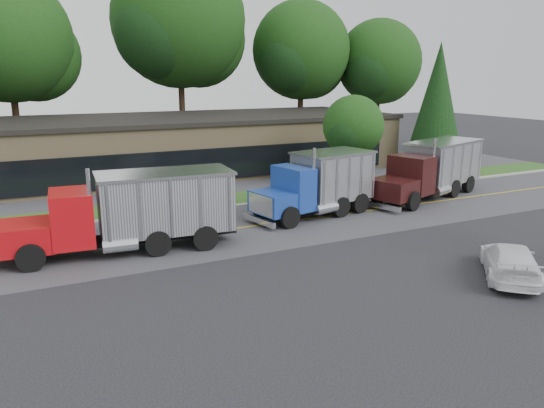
{
  "coord_description": "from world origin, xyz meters",
  "views": [
    {
      "loc": [
        -10.49,
        -14.43,
        7.43
      ],
      "look_at": [
        -0.34,
        6.24,
        1.8
      ],
      "focal_mm": 35.0,
      "sensor_mm": 36.0,
      "label": 1
    }
  ],
  "objects_px": {
    "dump_truck_red": "(135,210)",
    "dump_truck_maroon": "(432,168)",
    "rally_car": "(510,261)",
    "dump_truck_blue": "(319,182)"
  },
  "relations": [
    {
      "from": "dump_truck_maroon",
      "to": "rally_car",
      "type": "height_order",
      "value": "dump_truck_maroon"
    },
    {
      "from": "dump_truck_blue",
      "to": "dump_truck_maroon",
      "type": "xyz_separation_m",
      "value": [
        8.61,
        0.72,
        0.01
      ]
    },
    {
      "from": "dump_truck_blue",
      "to": "dump_truck_maroon",
      "type": "distance_m",
      "value": 8.64
    },
    {
      "from": "dump_truck_red",
      "to": "rally_car",
      "type": "bearing_deg",
      "value": 146.25
    },
    {
      "from": "dump_truck_blue",
      "to": "rally_car",
      "type": "relative_size",
      "value": 1.64
    },
    {
      "from": "dump_truck_blue",
      "to": "dump_truck_maroon",
      "type": "relative_size",
      "value": 0.75
    },
    {
      "from": "dump_truck_maroon",
      "to": "rally_car",
      "type": "bearing_deg",
      "value": 41.09
    },
    {
      "from": "rally_car",
      "to": "dump_truck_blue",
      "type": "bearing_deg",
      "value": -39.73
    },
    {
      "from": "dump_truck_red",
      "to": "dump_truck_maroon",
      "type": "relative_size",
      "value": 1.02
    },
    {
      "from": "dump_truck_maroon",
      "to": "rally_car",
      "type": "xyz_separation_m",
      "value": [
        -6.95,
        -11.83,
        -1.16
      ]
    }
  ]
}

